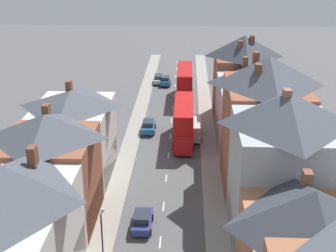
% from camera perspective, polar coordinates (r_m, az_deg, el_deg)
% --- Properties ---
extents(pavement_left, '(2.20, 104.00, 0.14)m').
position_cam_1_polar(pavement_left, '(60.36, -4.72, -2.61)').
color(pavement_left, gray).
rests_on(pavement_left, ground).
extents(pavement_right, '(2.20, 104.00, 0.14)m').
position_cam_1_polar(pavement_right, '(60.00, 5.01, -2.78)').
color(pavement_right, gray).
rests_on(pavement_right, ground).
extents(centre_line_dashes, '(0.14, 97.80, 0.01)m').
position_cam_1_polar(centre_line_dashes, '(58.17, 0.05, -3.58)').
color(centre_line_dashes, silver).
rests_on(centre_line_dashes, ground).
extents(terrace_row_left, '(8.00, 47.18, 12.94)m').
position_cam_1_polar(terrace_row_left, '(36.03, -18.46, -12.21)').
color(terrace_row_left, '#B2704C').
rests_on(terrace_row_left, ground).
extents(terrace_row_right, '(8.00, 66.40, 14.42)m').
position_cam_1_polar(terrace_row_right, '(42.55, 13.08, -5.05)').
color(terrace_row_right, brown).
rests_on(terrace_row_right, ground).
extents(double_decker_bus_lead, '(2.74, 10.80, 5.30)m').
position_cam_1_polar(double_decker_bus_lead, '(77.89, 2.04, 5.27)').
color(double_decker_bus_lead, red).
rests_on(double_decker_bus_lead, ground).
extents(double_decker_bus_mid_street, '(2.74, 10.80, 5.30)m').
position_cam_1_polar(double_decker_bus_mid_street, '(61.13, 1.90, 0.57)').
color(double_decker_bus_mid_street, red).
rests_on(double_decker_bus_mid_street, ground).
extents(car_parked_left_a, '(1.90, 4.56, 1.57)m').
position_cam_1_polar(car_parked_left_a, '(87.63, -1.14, 5.79)').
color(car_parked_left_a, '#B7BABF').
rests_on(car_parked_left_a, ground).
extents(car_parked_right_a, '(1.90, 4.28, 1.68)m').
position_cam_1_polar(car_parked_right_a, '(65.00, -2.41, 0.02)').
color(car_parked_right_a, '#236093').
rests_on(car_parked_right_a, ground).
extents(car_mid_black, '(1.90, 3.81, 1.61)m').
position_cam_1_polar(car_mid_black, '(87.51, 2.08, 5.76)').
color(car_mid_black, '#B7BABF').
rests_on(car_mid_black, ground).
extents(car_parked_left_b, '(1.90, 3.94, 1.57)m').
position_cam_1_polar(car_parked_left_b, '(44.12, -3.18, -11.39)').
color(car_parked_left_b, navy).
rests_on(car_parked_left_b, ground).
extents(car_mid_white, '(1.90, 3.93, 1.67)m').
position_cam_1_polar(car_mid_white, '(86.21, -0.33, 5.55)').
color(car_mid_white, '#236093').
rests_on(car_mid_white, ground).
extents(delivery_van, '(2.20, 5.20, 2.41)m').
position_cam_1_polar(delivery_van, '(62.82, 3.09, -0.30)').
color(delivery_van, silver).
rests_on(delivery_van, ground).
extents(street_lamp, '(0.20, 1.12, 5.50)m').
position_cam_1_polar(street_lamp, '(37.84, -7.99, -13.39)').
color(street_lamp, black).
rests_on(street_lamp, ground).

